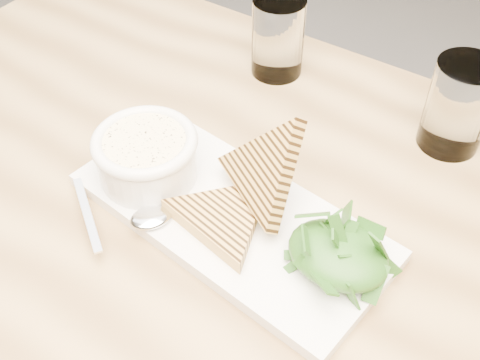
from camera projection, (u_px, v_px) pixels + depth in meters
The scene contains 14 objects.
table_top at pixel (210, 202), 0.74m from camera, with size 1.10×0.73×0.04m, color #997746.
table_leg_bl at pixel (114, 136), 1.38m from camera, with size 0.06×0.06×0.69m, color #997746.
platter at pixel (231, 216), 0.69m from camera, with size 0.37×0.17×0.02m, color white.
soup_bowl at pixel (147, 161), 0.71m from camera, with size 0.12×0.12×0.05m, color white.
soup at pixel (144, 143), 0.69m from camera, with size 0.10×0.10×0.01m, color beige.
bowl_rim at pixel (144, 141), 0.69m from camera, with size 0.12×0.12×0.01m, color white.
sandwich_flat at pixel (223, 218), 0.66m from camera, with size 0.15×0.15×0.02m, color #B98B3F, non-canonical shape.
sandwich_lean at pixel (264, 171), 0.66m from camera, with size 0.15×0.15×0.08m, color #B98B3F, non-canonical shape.
salad_base at pixel (338, 255), 0.61m from camera, with size 0.11×0.08×0.04m, color black.
arugula_pile at pixel (339, 251), 0.61m from camera, with size 0.11×0.10×0.05m, color #306C1A, non-canonical shape.
spoon_bowl at pixel (151, 217), 0.67m from camera, with size 0.03×0.05×0.01m, color silver.
spoon_handle at pixel (87, 214), 0.67m from camera, with size 0.12×0.01×0.00m, color silver.
glass_near at pixel (278, 37), 0.86m from camera, with size 0.08×0.08×0.12m, color white.
glass_far at pixel (458, 106), 0.74m from camera, with size 0.08×0.08×0.12m, color white.
Camera 1 is at (0.29, -0.36, 1.26)m, focal length 45.00 mm.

